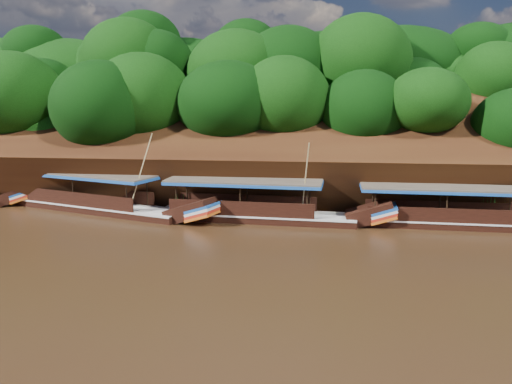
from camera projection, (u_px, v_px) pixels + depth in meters
The scene contains 6 objects.
ground at pixel (257, 258), 24.36m from camera, with size 160.00×160.00×0.00m, color black.
riverbank at pixel (285, 161), 46.18m from camera, with size 120.00×30.06×19.40m.
boat_0 at pixel (469, 218), 30.03m from camera, with size 14.96×2.84×6.09m.
boat_1 at pixel (268, 212), 31.53m from camera, with size 15.06×3.27×5.59m.
boat_2 at pixel (104, 203), 34.04m from camera, with size 16.37×7.26×5.96m.
reeds at pixel (229, 200), 33.79m from camera, with size 48.73×2.41×1.88m.
Camera 1 is at (2.76, -23.17, 7.70)m, focal length 35.00 mm.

